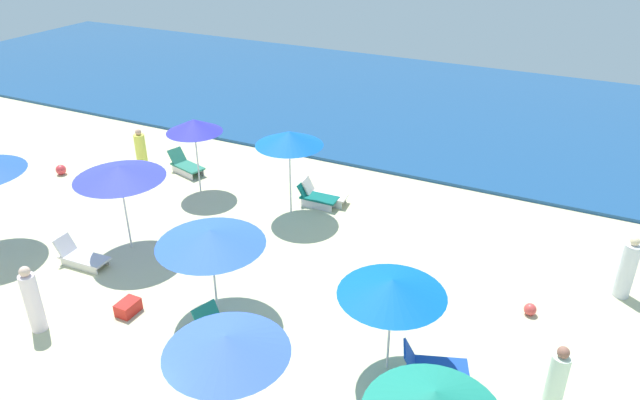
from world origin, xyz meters
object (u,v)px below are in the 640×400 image
at_px(umbrella_0, 392,287).
at_px(umbrella_3, 210,237).
at_px(umbrella_4, 289,138).
at_px(beachgoer_3, 556,381).
at_px(lounge_chair_0_0, 432,367).
at_px(lounge_chair_9_0, 81,257).
at_px(lounge_chair_4_0, 317,197).
at_px(lounge_chair_2_0, 186,165).
at_px(beachgoer_2, 141,150).
at_px(lounge_chair_4_1, 323,195).
at_px(cooler_box_1, 128,307).
at_px(lounge_chair_3_0, 218,330).
at_px(beach_ball_0, 61,170).
at_px(umbrella_2, 194,126).
at_px(umbrella_9, 119,172).
at_px(beachgoer_4, 627,269).
at_px(beach_ball_2, 530,309).
at_px(umbrella_6, 226,344).
at_px(beachgoer_0, 33,301).

xyz_separation_m(umbrella_0, umbrella_3, (-4.33, 0.01, -0.02)).
relative_size(umbrella_4, beachgoer_3, 1.76).
distance_m(lounge_chair_0_0, umbrella_3, 5.55).
bearing_deg(lounge_chair_9_0, beachgoer_3, -91.39).
bearing_deg(lounge_chair_9_0, lounge_chair_4_0, -38.37).
height_order(lounge_chair_2_0, beachgoer_2, beachgoer_2).
relative_size(lounge_chair_4_1, cooler_box_1, 2.66).
bearing_deg(beachgoer_3, lounge_chair_3_0, -6.32).
xyz_separation_m(beachgoer_3, beach_ball_0, (-17.01, 3.60, -0.53)).
bearing_deg(umbrella_2, cooler_box_1, -68.64).
bearing_deg(lounge_chair_0_0, umbrella_9, 62.67).
relative_size(beachgoer_4, beach_ball_0, 4.67).
distance_m(lounge_chair_4_1, umbrella_9, 6.41).
bearing_deg(beachgoer_3, beachgoer_4, -119.45).
relative_size(umbrella_2, beachgoer_2, 1.70).
relative_size(umbrella_9, beachgoer_3, 1.65).
distance_m(umbrella_2, cooler_box_1, 6.86).
bearing_deg(lounge_chair_3_0, umbrella_2, 56.69).
bearing_deg(umbrella_2, lounge_chair_9_0, -92.39).
bearing_deg(beach_ball_2, umbrella_2, 170.17).
xyz_separation_m(umbrella_3, umbrella_9, (-3.83, 1.29, 0.29)).
height_order(umbrella_9, cooler_box_1, umbrella_9).
height_order(umbrella_2, beachgoer_3, umbrella_2).
bearing_deg(umbrella_6, beach_ball_0, 149.95).
relative_size(lounge_chair_0_0, lounge_chair_4_1, 1.00).
relative_size(umbrella_2, lounge_chair_9_0, 1.73).
bearing_deg(umbrella_6, umbrella_4, 111.78).
bearing_deg(umbrella_3, lounge_chair_9_0, 179.39).
distance_m(umbrella_2, umbrella_3, 6.59).
relative_size(lounge_chair_0_0, cooler_box_1, 2.66).
bearing_deg(beachgoer_3, beach_ball_0, -28.24).
distance_m(beachgoer_3, cooler_box_1, 9.53).
bearing_deg(beach_ball_2, beachgoer_0, -151.11).
height_order(lounge_chair_4_0, beach_ball_0, lounge_chair_4_0).
bearing_deg(beachgoer_3, lounge_chair_9_0, -14.85).
distance_m(lounge_chair_4_1, lounge_chair_9_0, 7.43).
xyz_separation_m(lounge_chair_3_0, lounge_chair_4_0, (-0.92, 6.74, -0.01)).
xyz_separation_m(lounge_chair_2_0, lounge_chair_4_1, (5.38, 0.11, -0.02)).
distance_m(umbrella_3, lounge_chair_3_0, 2.07).
bearing_deg(lounge_chair_2_0, umbrella_2, -110.07).
relative_size(lounge_chair_2_0, umbrella_6, 0.65).
bearing_deg(umbrella_4, umbrella_3, -81.22).
bearing_deg(umbrella_9, beachgoer_0, -81.26).
height_order(umbrella_2, umbrella_6, umbrella_2).
distance_m(umbrella_9, beachgoer_0, 4.01).
distance_m(umbrella_9, beachgoer_4, 13.09).
bearing_deg(umbrella_9, umbrella_4, 51.46).
bearing_deg(umbrella_2, lounge_chair_2_0, 144.03).
xyz_separation_m(umbrella_3, beach_ball_2, (6.74, 3.16, -1.90)).
relative_size(beachgoer_4, cooler_box_1, 3.01).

